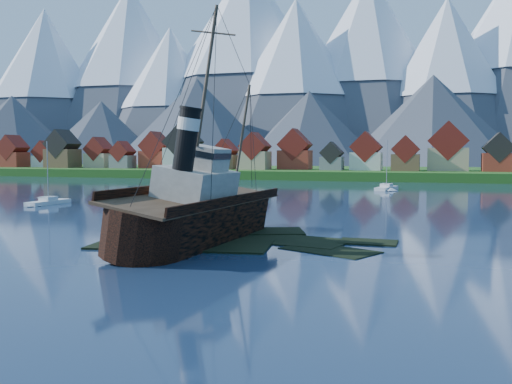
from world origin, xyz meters
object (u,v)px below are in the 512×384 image
(tugboat_wreck, at_px, (201,211))
(sailboat_a, at_px, (48,203))
(sailboat_c, at_px, (181,185))
(sailboat_e, at_px, (386,189))

(tugboat_wreck, bearing_deg, sailboat_a, 148.52)
(sailboat_a, bearing_deg, sailboat_c, 92.61)
(sailboat_c, xyz_separation_m, sailboat_e, (56.00, 1.39, 0.02))
(sailboat_e, bearing_deg, sailboat_c, -165.87)
(sailboat_c, bearing_deg, tugboat_wreck, -84.76)
(sailboat_a, bearing_deg, tugboat_wreck, -33.21)
(tugboat_wreck, height_order, sailboat_a, tugboat_wreck)
(sailboat_c, bearing_deg, sailboat_a, -110.26)
(sailboat_a, xyz_separation_m, sailboat_c, (-0.53, 58.43, 0.00))
(sailboat_a, height_order, sailboat_e, sailboat_e)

